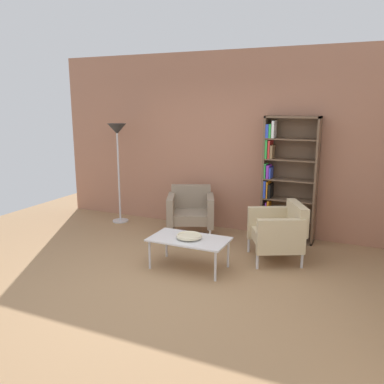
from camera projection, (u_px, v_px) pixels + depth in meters
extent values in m
plane|color=#9E7751|center=(159.00, 284.00, 4.75)|extent=(8.32, 8.32, 0.00)
cube|color=#A87056|center=(230.00, 143.00, 6.62)|extent=(6.40, 0.12, 2.90)
cube|color=brown|center=(265.00, 178.00, 6.26)|extent=(0.03, 0.30, 1.90)
cube|color=brown|center=(316.00, 182.00, 5.95)|extent=(0.03, 0.30, 1.90)
cube|color=brown|center=(293.00, 117.00, 5.90)|extent=(0.80, 0.30, 0.03)
cube|color=brown|center=(287.00, 239.00, 6.31)|extent=(0.80, 0.30, 0.03)
cube|color=brown|center=(292.00, 178.00, 6.23)|extent=(0.80, 0.02, 1.90)
cube|color=brown|center=(288.00, 219.00, 6.24)|extent=(0.76, 0.28, 0.02)
cube|color=brown|center=(289.00, 199.00, 6.17)|extent=(0.76, 0.28, 0.02)
cube|color=brown|center=(290.00, 180.00, 6.11)|extent=(0.76, 0.28, 0.02)
cube|color=brown|center=(291.00, 160.00, 6.04)|extent=(0.76, 0.28, 0.02)
cube|color=brown|center=(292.00, 139.00, 5.97)|extent=(0.76, 0.28, 0.02)
cube|color=purple|center=(264.00, 229.00, 6.37)|extent=(0.03, 0.17, 0.20)
cube|color=red|center=(267.00, 229.00, 6.37)|extent=(0.03, 0.19, 0.21)
cube|color=blue|center=(270.00, 229.00, 6.37)|extent=(0.04, 0.25, 0.20)
cube|color=black|center=(265.00, 210.00, 6.31)|extent=(0.03, 0.17, 0.19)
cube|color=purple|center=(267.00, 209.00, 6.30)|extent=(0.02, 0.19, 0.24)
cube|color=orange|center=(269.00, 208.00, 6.29)|extent=(0.03, 0.20, 0.26)
cube|color=blue|center=(266.00, 189.00, 6.23)|extent=(0.03, 0.17, 0.26)
cube|color=orange|center=(268.00, 189.00, 6.25)|extent=(0.02, 0.24, 0.26)
cube|color=black|center=(271.00, 191.00, 6.24)|extent=(0.04, 0.24, 0.21)
cube|color=green|center=(266.00, 170.00, 6.18)|extent=(0.02, 0.18, 0.23)
cube|color=purple|center=(269.00, 171.00, 6.18)|extent=(0.04, 0.21, 0.20)
cube|color=blue|center=(271.00, 173.00, 6.16)|extent=(0.02, 0.20, 0.17)
cube|color=green|center=(267.00, 149.00, 6.12)|extent=(0.03, 0.20, 0.28)
cube|color=red|center=(270.00, 149.00, 6.12)|extent=(0.03, 0.25, 0.27)
cube|color=olive|center=(272.00, 152.00, 6.09)|extent=(0.04, 0.20, 0.20)
cube|color=blue|center=(269.00, 131.00, 6.07)|extent=(0.04, 0.23, 0.20)
cube|color=green|center=(271.00, 131.00, 6.05)|extent=(0.03, 0.23, 0.21)
cube|color=white|center=(274.00, 129.00, 6.01)|extent=(0.04, 0.19, 0.25)
cube|color=silver|center=(189.00, 239.00, 5.14)|extent=(1.00, 0.56, 0.02)
cylinder|color=silver|center=(150.00, 255.00, 5.16)|extent=(0.03, 0.03, 0.38)
cylinder|color=silver|center=(215.00, 266.00, 4.80)|extent=(0.03, 0.03, 0.38)
cylinder|color=silver|center=(167.00, 243.00, 5.57)|extent=(0.03, 0.03, 0.38)
cylinder|color=silver|center=(228.00, 253.00, 5.21)|extent=(0.03, 0.03, 0.38)
cylinder|color=beige|center=(189.00, 238.00, 5.14)|extent=(0.13, 0.13, 0.02)
cylinder|color=beige|center=(189.00, 236.00, 5.14)|extent=(0.32, 0.32, 0.02)
torus|color=beige|center=(189.00, 235.00, 5.13)|extent=(0.32, 0.32, 0.02)
cube|color=gray|center=(191.00, 216.00, 6.42)|extent=(0.82, 0.78, 0.16)
cube|color=gray|center=(191.00, 196.00, 6.63)|extent=(0.64, 0.36, 0.38)
cube|color=gray|center=(171.00, 210.00, 6.39)|extent=(0.34, 0.61, 0.46)
cube|color=gray|center=(210.00, 210.00, 6.37)|extent=(0.34, 0.61, 0.46)
cylinder|color=silver|center=(171.00, 235.00, 6.17)|extent=(0.04, 0.04, 0.24)
cylinder|color=silver|center=(210.00, 235.00, 6.16)|extent=(0.04, 0.04, 0.24)
cylinder|color=silver|center=(173.00, 223.00, 6.74)|extent=(0.04, 0.04, 0.24)
cylinder|color=silver|center=(209.00, 224.00, 6.72)|extent=(0.04, 0.04, 0.24)
cube|color=#C6B289|center=(276.00, 237.00, 5.44)|extent=(0.81, 0.83, 0.16)
cube|color=#C6B289|center=(297.00, 218.00, 5.39)|extent=(0.40, 0.62, 0.38)
cube|color=#C6B289|center=(270.00, 223.00, 5.72)|extent=(0.60, 0.37, 0.46)
cube|color=#C6B289|center=(281.00, 237.00, 5.11)|extent=(0.60, 0.37, 0.46)
cylinder|color=silver|center=(249.00, 244.00, 5.76)|extent=(0.04, 0.04, 0.24)
cylinder|color=silver|center=(257.00, 260.00, 5.18)|extent=(0.04, 0.04, 0.24)
cylinder|color=silver|center=(289.00, 243.00, 5.79)|extent=(0.04, 0.04, 0.24)
cylinder|color=silver|center=(302.00, 259.00, 5.20)|extent=(0.04, 0.04, 0.24)
cylinder|color=silver|center=(121.00, 221.00, 7.27)|extent=(0.28, 0.28, 0.02)
cylinder|color=silver|center=(119.00, 175.00, 7.09)|extent=(0.03, 0.03, 1.65)
cone|color=#2D2D2D|center=(117.00, 129.00, 6.92)|extent=(0.32, 0.32, 0.18)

